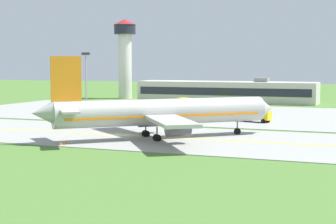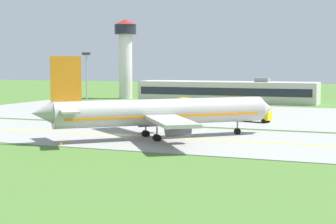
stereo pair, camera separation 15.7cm
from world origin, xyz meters
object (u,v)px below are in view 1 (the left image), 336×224
object	(u,v)px
airplane_lead	(160,112)
service_truck_fuel	(186,102)
apron_light_mast	(86,72)
control_tower	(125,51)
service_truck_baggage	(256,115)

from	to	relation	value
airplane_lead	service_truck_fuel	xyz separation A→B (m)	(-16.05, 57.60, -2.60)
apron_light_mast	airplane_lead	bearing A→B (deg)	-50.50
control_tower	airplane_lead	bearing A→B (deg)	-61.04
airplane_lead	control_tower	xyz separation A→B (m)	(-48.20, 87.10, 11.79)
service_truck_baggage	airplane_lead	bearing A→B (deg)	-107.03
airplane_lead	apron_light_mast	xyz separation A→B (m)	(-43.15, 52.35, 5.19)
control_tower	service_truck_baggage	bearing A→B (deg)	-45.74
service_truck_baggage	service_truck_fuel	size ratio (longest dim) A/B	1.06
service_truck_fuel	control_tower	distance (m)	45.95
airplane_lead	apron_light_mast	bearing A→B (deg)	129.50
airplane_lead	apron_light_mast	size ratio (longest dim) A/B	2.18
service_truck_baggage	service_truck_fuel	xyz separation A→B (m)	(-24.82, 28.97, -0.00)
service_truck_baggage	apron_light_mast	bearing A→B (deg)	155.45
airplane_lead	control_tower	bearing A→B (deg)	118.96
airplane_lead	service_truck_fuel	size ratio (longest dim) A/B	5.36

